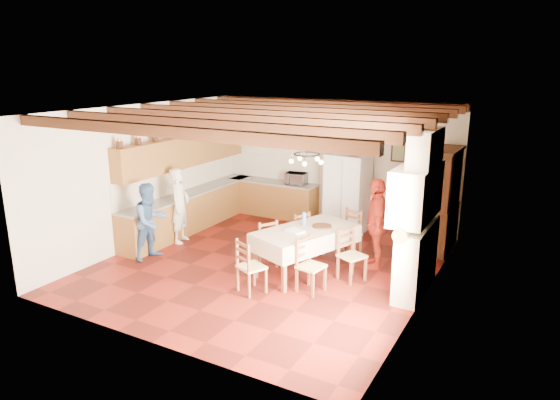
{
  "coord_description": "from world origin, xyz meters",
  "views": [
    {
      "loc": [
        4.59,
        -7.85,
        3.78
      ],
      "look_at": [
        0.1,
        0.3,
        1.25
      ],
      "focal_mm": 32.0,
      "sensor_mm": 36.0,
      "label": 1
    }
  ],
  "objects_px": {
    "chair_right_far": "(352,255)",
    "person_woman_red": "(376,223)",
    "hutch": "(443,200)",
    "chair_left_far": "(296,234)",
    "microwave": "(296,179)",
    "person_woman_blue": "(151,221)",
    "person_man": "(180,205)",
    "dining_table": "(306,233)",
    "chair_end_far": "(349,234)",
    "chair_right_near": "(311,265)",
    "chair_end_near": "(251,266)",
    "chair_left_near": "(264,243)",
    "refrigerator": "(347,193)"
  },
  "relations": [
    {
      "from": "dining_table",
      "to": "microwave",
      "type": "distance_m",
      "value": 3.39
    },
    {
      "from": "chair_end_near",
      "to": "person_man",
      "type": "height_order",
      "value": "person_man"
    },
    {
      "from": "chair_left_far",
      "to": "chair_right_far",
      "type": "xyz_separation_m",
      "value": [
        1.4,
        -0.55,
        0.0
      ]
    },
    {
      "from": "chair_right_far",
      "to": "chair_end_far",
      "type": "bearing_deg",
      "value": 49.74
    },
    {
      "from": "person_woman_blue",
      "to": "person_woman_red",
      "type": "xyz_separation_m",
      "value": [
        4.07,
        1.74,
        0.1
      ]
    },
    {
      "from": "microwave",
      "to": "person_man",
      "type": "bearing_deg",
      "value": -124.04
    },
    {
      "from": "chair_right_near",
      "to": "chair_end_far",
      "type": "height_order",
      "value": "same"
    },
    {
      "from": "hutch",
      "to": "person_woman_red",
      "type": "distance_m",
      "value": 1.77
    },
    {
      "from": "dining_table",
      "to": "chair_right_near",
      "type": "relative_size",
      "value": 2.27
    },
    {
      "from": "chair_left_near",
      "to": "chair_right_far",
      "type": "height_order",
      "value": "same"
    },
    {
      "from": "hutch",
      "to": "chair_right_far",
      "type": "xyz_separation_m",
      "value": [
        -1.07,
        -2.32,
        -0.6
      ]
    },
    {
      "from": "chair_end_far",
      "to": "hutch",
      "type": "bearing_deg",
      "value": 51.24
    },
    {
      "from": "person_woman_red",
      "to": "chair_left_near",
      "type": "bearing_deg",
      "value": -81.58
    },
    {
      "from": "person_man",
      "to": "microwave",
      "type": "height_order",
      "value": "person_man"
    },
    {
      "from": "chair_end_near",
      "to": "chair_right_far",
      "type": "bearing_deg",
      "value": -111.06
    },
    {
      "from": "hutch",
      "to": "chair_end_far",
      "type": "distance_m",
      "value": 2.08
    },
    {
      "from": "microwave",
      "to": "chair_right_far",
      "type": "bearing_deg",
      "value": -53.95
    },
    {
      "from": "hutch",
      "to": "person_woman_red",
      "type": "xyz_separation_m",
      "value": [
        -0.9,
        -1.51,
        -0.21
      ]
    },
    {
      "from": "dining_table",
      "to": "person_woman_blue",
      "type": "height_order",
      "value": "person_woman_blue"
    },
    {
      "from": "chair_right_near",
      "to": "chair_end_far",
      "type": "bearing_deg",
      "value": 11.3
    },
    {
      "from": "hutch",
      "to": "chair_right_far",
      "type": "height_order",
      "value": "hutch"
    },
    {
      "from": "hutch",
      "to": "person_woman_blue",
      "type": "relative_size",
      "value": 1.4
    },
    {
      "from": "chair_right_far",
      "to": "person_woman_red",
      "type": "xyz_separation_m",
      "value": [
        0.16,
        0.81,
        0.39
      ]
    },
    {
      "from": "hutch",
      "to": "chair_left_far",
      "type": "relative_size",
      "value": 2.25
    },
    {
      "from": "hutch",
      "to": "chair_left_near",
      "type": "relative_size",
      "value": 2.25
    },
    {
      "from": "chair_left_near",
      "to": "chair_end_far",
      "type": "height_order",
      "value": "same"
    },
    {
      "from": "person_man",
      "to": "chair_end_far",
      "type": "bearing_deg",
      "value": -91.1
    },
    {
      "from": "refrigerator",
      "to": "chair_left_near",
      "type": "distance_m",
      "value": 2.93
    },
    {
      "from": "chair_right_near",
      "to": "refrigerator",
      "type": "bearing_deg",
      "value": 21.69
    },
    {
      "from": "dining_table",
      "to": "chair_end_far",
      "type": "xyz_separation_m",
      "value": [
        0.41,
        1.15,
        -0.29
      ]
    },
    {
      "from": "chair_end_near",
      "to": "person_woman_red",
      "type": "distance_m",
      "value": 2.6
    },
    {
      "from": "chair_right_near",
      "to": "person_woman_blue",
      "type": "distance_m",
      "value": 3.48
    },
    {
      "from": "chair_end_near",
      "to": "person_woman_blue",
      "type": "relative_size",
      "value": 0.62
    },
    {
      "from": "person_man",
      "to": "person_woman_blue",
      "type": "bearing_deg",
      "value": 170.3
    },
    {
      "from": "person_woman_red",
      "to": "chair_end_far",
      "type": "bearing_deg",
      "value": -132.01
    },
    {
      "from": "chair_left_far",
      "to": "microwave",
      "type": "distance_m",
      "value": 2.64
    },
    {
      "from": "chair_right_far",
      "to": "person_woman_red",
      "type": "distance_m",
      "value": 0.91
    },
    {
      "from": "hutch",
      "to": "microwave",
      "type": "relative_size",
      "value": 4.23
    },
    {
      "from": "hutch",
      "to": "refrigerator",
      "type": "bearing_deg",
      "value": 174.12
    },
    {
      "from": "chair_right_far",
      "to": "person_woman_blue",
      "type": "relative_size",
      "value": 0.62
    },
    {
      "from": "person_woman_red",
      "to": "person_man",
      "type": "bearing_deg",
      "value": -100.75
    },
    {
      "from": "chair_left_near",
      "to": "chair_end_far",
      "type": "bearing_deg",
      "value": 168.73
    },
    {
      "from": "chair_end_near",
      "to": "chair_end_far",
      "type": "distance_m",
      "value": 2.5
    },
    {
      "from": "chair_end_near",
      "to": "person_man",
      "type": "xyz_separation_m",
      "value": [
        -2.71,
        1.4,
        0.35
      ]
    },
    {
      "from": "chair_end_near",
      "to": "hutch",
      "type": "bearing_deg",
      "value": -98.98
    },
    {
      "from": "chair_right_far",
      "to": "hutch",
      "type": "bearing_deg",
      "value": 0.94
    },
    {
      "from": "dining_table",
      "to": "chair_left_far",
      "type": "distance_m",
      "value": 0.87
    },
    {
      "from": "chair_left_far",
      "to": "person_woman_red",
      "type": "relative_size",
      "value": 0.55
    },
    {
      "from": "chair_right_far",
      "to": "microwave",
      "type": "bearing_deg",
      "value": 67.94
    },
    {
      "from": "chair_right_far",
      "to": "person_man",
      "type": "bearing_deg",
      "value": 114.14
    }
  ]
}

